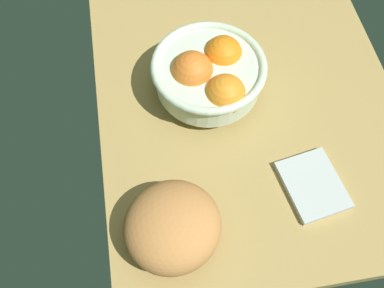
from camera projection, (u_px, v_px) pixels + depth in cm
name	position (u px, v px, depth cm)	size (l,w,h in cm)	color
ground_plane	(248.00, 108.00, 90.73)	(73.66, 60.40, 3.00)	#A98B4D
fruit_bowl	(209.00, 74.00, 85.57)	(22.29, 22.29, 11.27)	silver
bread_loaf	(172.00, 226.00, 72.10)	(16.37, 15.86, 9.52)	#C38044
napkin_folded	(313.00, 185.00, 80.12)	(12.45, 9.81, 1.30)	#B9C2C1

